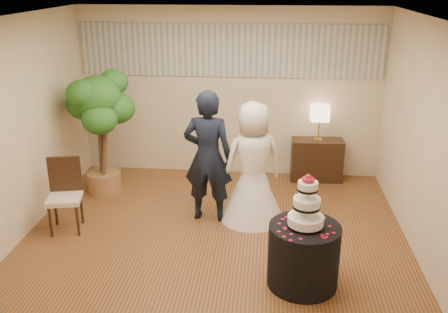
# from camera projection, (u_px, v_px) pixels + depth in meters

# --- Properties ---
(floor) EXTENTS (5.00, 5.00, 0.00)m
(floor) POSITION_uv_depth(u_px,v_px,m) (213.00, 243.00, 6.42)
(floor) COLOR brown
(floor) RESTS_ON ground
(ceiling) EXTENTS (5.00, 5.00, 0.00)m
(ceiling) POSITION_uv_depth(u_px,v_px,m) (211.00, 19.00, 5.45)
(ceiling) COLOR white
(ceiling) RESTS_ON wall_back
(wall_back) EXTENTS (5.00, 0.06, 2.80)m
(wall_back) POSITION_uv_depth(u_px,v_px,m) (230.00, 93.00, 8.27)
(wall_back) COLOR beige
(wall_back) RESTS_ON ground
(wall_front) EXTENTS (5.00, 0.06, 2.80)m
(wall_front) POSITION_uv_depth(u_px,v_px,m) (172.00, 249.00, 3.60)
(wall_front) COLOR beige
(wall_front) RESTS_ON ground
(wall_left) EXTENTS (0.06, 5.00, 2.80)m
(wall_left) POSITION_uv_depth(u_px,v_px,m) (12.00, 134.00, 6.15)
(wall_left) COLOR beige
(wall_left) RESTS_ON ground
(wall_right) EXTENTS (0.06, 5.00, 2.80)m
(wall_right) POSITION_uv_depth(u_px,v_px,m) (429.00, 147.00, 5.71)
(wall_right) COLOR beige
(wall_right) RESTS_ON ground
(mural_border) EXTENTS (4.90, 0.02, 0.85)m
(mural_border) POSITION_uv_depth(u_px,v_px,m) (230.00, 51.00, 8.01)
(mural_border) COLOR #AAAC9F
(mural_border) RESTS_ON wall_back
(groom) EXTENTS (0.71, 0.50, 1.85)m
(groom) POSITION_uv_depth(u_px,v_px,m) (208.00, 157.00, 6.77)
(groom) COLOR black
(groom) RESTS_ON floor
(bride) EXTENTS (1.17, 1.17, 1.69)m
(bride) POSITION_uv_depth(u_px,v_px,m) (253.00, 162.00, 6.80)
(bride) COLOR white
(bride) RESTS_ON floor
(cake_table) EXTENTS (0.93, 0.93, 0.72)m
(cake_table) POSITION_uv_depth(u_px,v_px,m) (303.00, 255.00, 5.47)
(cake_table) COLOR black
(cake_table) RESTS_ON floor
(wedding_cake) EXTENTS (0.39, 0.39, 0.60)m
(wedding_cake) POSITION_uv_depth(u_px,v_px,m) (307.00, 201.00, 5.24)
(wedding_cake) COLOR white
(wedding_cake) RESTS_ON cake_table
(console) EXTENTS (0.85, 0.39, 0.70)m
(console) POSITION_uv_depth(u_px,v_px,m) (317.00, 160.00, 8.30)
(console) COLOR black
(console) RESTS_ON floor
(table_lamp) EXTENTS (0.30, 0.30, 0.58)m
(table_lamp) POSITION_uv_depth(u_px,v_px,m) (319.00, 123.00, 8.08)
(table_lamp) COLOR beige
(table_lamp) RESTS_ON console
(ficus_tree) EXTENTS (1.26, 1.26, 1.96)m
(ficus_tree) POSITION_uv_depth(u_px,v_px,m) (100.00, 133.00, 7.60)
(ficus_tree) COLOR #286520
(ficus_tree) RESTS_ON floor
(side_chair) EXTENTS (0.54, 0.55, 0.98)m
(side_chair) POSITION_uv_depth(u_px,v_px,m) (64.00, 197.00, 6.59)
(side_chair) COLOR black
(side_chair) RESTS_ON floor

